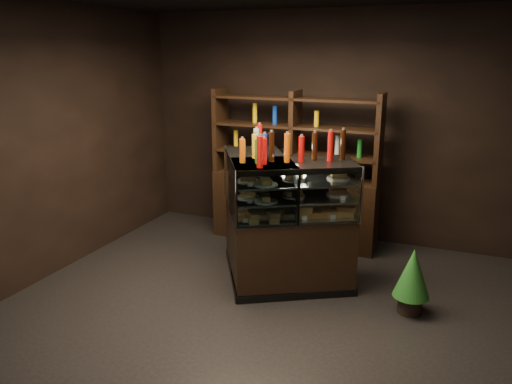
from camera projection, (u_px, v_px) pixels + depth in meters
ground at (252, 316)px, 4.82m from camera, size 5.00×5.00×0.00m
room_shell at (252, 115)px, 4.29m from camera, size 5.02×5.02×3.01m
display_case at (275, 242)px, 5.43m from camera, size 1.75×1.43×1.40m
food_display at (275, 194)px, 5.28m from camera, size 1.38×1.10×0.43m
bottles_top at (276, 146)px, 5.15m from camera, size 1.21×0.96×0.30m
potted_conifer at (413, 272)px, 4.78m from camera, size 0.35×0.35×0.75m
back_shelving at (294, 197)px, 6.57m from camera, size 2.18×0.43×2.00m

